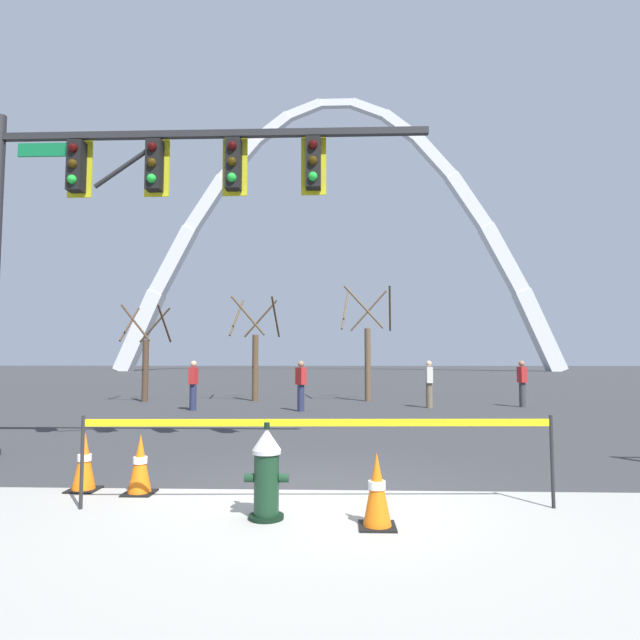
% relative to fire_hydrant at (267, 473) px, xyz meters
% --- Properties ---
extents(ground_plane, '(240.00, 240.00, 0.00)m').
position_rel_fire_hydrant_xyz_m(ground_plane, '(0.49, 0.94, -0.47)').
color(ground_plane, '#333335').
extents(fire_hydrant, '(0.46, 0.48, 0.99)m').
position_rel_fire_hydrant_xyz_m(fire_hydrant, '(0.00, 0.00, 0.00)').
color(fire_hydrant, black).
rests_on(fire_hydrant, ground).
extents(caution_tape_barrier, '(5.24, 0.26, 1.02)m').
position_rel_fire_hydrant_xyz_m(caution_tape_barrier, '(0.52, 0.38, 0.23)').
color(caution_tape_barrier, '#232326').
rests_on(caution_tape_barrier, ground).
extents(traffic_cone_by_hydrant, '(0.36, 0.36, 0.73)m').
position_rel_fire_hydrant_xyz_m(traffic_cone_by_hydrant, '(-1.69, 0.94, -0.11)').
color(traffic_cone_by_hydrant, black).
rests_on(traffic_cone_by_hydrant, ground).
extents(traffic_cone_mid_sidewalk, '(0.36, 0.36, 0.73)m').
position_rel_fire_hydrant_xyz_m(traffic_cone_mid_sidewalk, '(-2.45, 1.08, -0.11)').
color(traffic_cone_mid_sidewalk, black).
rests_on(traffic_cone_mid_sidewalk, ground).
extents(traffic_cone_curb_edge, '(0.36, 0.36, 0.73)m').
position_rel_fire_hydrant_xyz_m(traffic_cone_curb_edge, '(1.12, -0.24, -0.11)').
color(traffic_cone_curb_edge, black).
rests_on(traffic_cone_curb_edge, ground).
extents(traffic_signal_gantry, '(7.82, 0.44, 6.00)m').
position_rel_fire_hydrant_xyz_m(traffic_signal_gantry, '(-2.90, 3.39, 3.94)').
color(traffic_signal_gantry, '#232326').
rests_on(traffic_signal_gantry, ground).
extents(monument_arch, '(60.59, 2.11, 38.29)m').
position_rel_fire_hydrant_xyz_m(monument_arch, '(0.49, 65.72, 16.85)').
color(monument_arch, silver).
rests_on(monument_arch, ground).
extents(tree_far_left, '(1.73, 1.74, 3.73)m').
position_rel_fire_hydrant_xyz_m(tree_far_left, '(-6.77, 14.74, 1.19)').
color(tree_far_left, '#473323').
rests_on(tree_far_left, ground).
extents(tree_left_mid, '(1.89, 1.90, 4.09)m').
position_rel_fire_hydrant_xyz_m(tree_left_mid, '(-2.56, 15.26, 1.35)').
color(tree_left_mid, brown).
rests_on(tree_left_mid, ground).
extents(tree_center_left, '(2.06, 2.07, 4.48)m').
position_rel_fire_hydrant_xyz_m(tree_center_left, '(1.88, 15.29, 1.52)').
color(tree_center_left, brown).
rests_on(tree_center_left, ground).
extents(pedestrian_walking_left, '(0.24, 0.36, 1.59)m').
position_rel_fire_hydrant_xyz_m(pedestrian_walking_left, '(-3.95, 11.39, 0.35)').
color(pedestrian_walking_left, '#232847').
rests_on(pedestrian_walking_left, ground).
extents(pedestrian_standing_center, '(0.25, 0.37, 1.59)m').
position_rel_fire_hydrant_xyz_m(pedestrian_standing_center, '(7.07, 12.97, 0.35)').
color(pedestrian_standing_center, '#38383D').
rests_on(pedestrian_standing_center, ground).
extents(pedestrian_walking_right, '(0.22, 0.35, 1.59)m').
position_rel_fire_hydrant_xyz_m(pedestrian_walking_right, '(3.81, 12.53, 0.35)').
color(pedestrian_walking_right, brown).
rests_on(pedestrian_walking_right, ground).
extents(pedestrian_near_trees, '(0.37, 0.39, 1.59)m').
position_rel_fire_hydrant_xyz_m(pedestrian_near_trees, '(-0.45, 11.22, 0.35)').
color(pedestrian_near_trees, '#232847').
rests_on(pedestrian_near_trees, ground).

